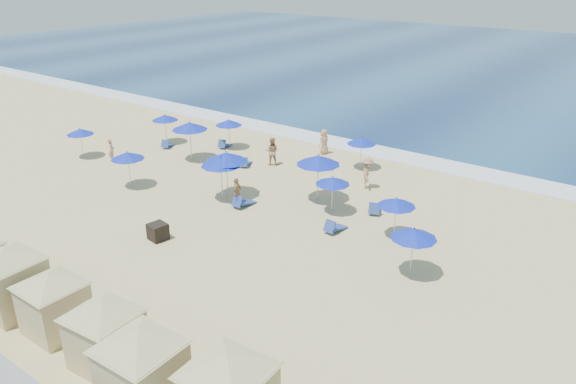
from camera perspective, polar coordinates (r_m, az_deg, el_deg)
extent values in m
plane|color=#CCBA81|center=(28.81, -8.74, -3.25)|extent=(160.00, 160.00, 0.00)
cube|color=navy|center=(76.26, 22.60, 11.61)|extent=(160.00, 80.00, 0.06)
cube|color=white|center=(40.28, 7.08, 4.53)|extent=(160.00, 2.50, 0.08)
cube|color=black|center=(27.55, -13.08, -3.94)|extent=(0.91, 0.91, 0.80)
cube|color=#CDBB8C|center=(23.89, -26.30, -8.47)|extent=(2.17, 2.17, 2.11)
cube|color=tan|center=(23.40, -26.74, -6.24)|extent=(2.28, 2.28, 0.08)
pyramid|color=tan|center=(23.17, -26.97, -5.09)|extent=(4.63, 4.63, 0.53)
cube|color=#CDBB8C|center=(22.01, -22.61, -10.85)|extent=(1.91, 1.91, 1.91)
cube|color=tan|center=(21.52, -22.99, -8.72)|extent=(2.01, 2.01, 0.08)
pyramid|color=tan|center=(21.29, -23.18, -7.62)|extent=(4.18, 4.18, 0.48)
cube|color=#CDBB8C|center=(19.84, -17.97, -14.06)|extent=(2.10, 2.10, 1.93)
cube|color=tan|center=(19.29, -18.32, -11.75)|extent=(2.20, 2.20, 0.08)
pyramid|color=tan|center=(19.03, -18.50, -10.54)|extent=(4.22, 4.22, 0.48)
cube|color=#CDBB8C|center=(18.05, -14.52, -17.54)|extent=(2.13, 2.13, 2.06)
cube|color=tan|center=(17.41, -14.86, -14.94)|extent=(2.24, 2.24, 0.08)
pyramid|color=tan|center=(17.11, -15.04, -13.57)|extent=(4.51, 4.51, 0.51)
cube|color=tan|center=(16.12, -6.15, -17.57)|extent=(2.34, 2.34, 0.08)
pyramid|color=tan|center=(15.79, -6.24, -16.13)|extent=(4.57, 4.57, 0.52)
cylinder|color=#A5A8AD|center=(41.81, -12.28, 6.05)|extent=(0.05, 0.05, 1.74)
cone|color=#1026B2|center=(41.54, -12.40, 7.40)|extent=(1.92, 1.92, 0.41)
sphere|color=#1026B2|center=(41.47, -12.43, 7.74)|extent=(0.07, 0.07, 0.07)
cylinder|color=#A5A8AD|center=(40.31, -20.19, 4.46)|extent=(0.04, 0.04, 1.64)
cone|color=#1026B2|center=(40.04, -20.37, 5.78)|extent=(1.81, 1.81, 0.39)
sphere|color=#1026B2|center=(39.98, -20.42, 6.10)|extent=(0.07, 0.07, 0.07)
cylinder|color=#A5A8AD|center=(39.93, -5.99, 5.64)|extent=(0.04, 0.04, 1.71)
cone|color=#1026B2|center=(39.64, -6.05, 7.04)|extent=(1.89, 1.89, 0.40)
sphere|color=#1026B2|center=(39.58, -6.06, 7.39)|extent=(0.07, 0.07, 0.07)
cylinder|color=#A5A8AD|center=(34.12, -15.81, 1.93)|extent=(0.05, 0.05, 1.76)
cone|color=#1026B2|center=(33.78, -15.99, 3.59)|extent=(1.95, 1.95, 0.42)
sphere|color=#1026B2|center=(33.70, -16.04, 4.00)|extent=(0.07, 0.07, 0.07)
cylinder|color=#A5A8AD|center=(37.82, -9.84, 4.79)|extent=(0.06, 0.06, 2.14)
cone|color=#1026B2|center=(37.46, -9.97, 6.63)|extent=(2.36, 2.36, 0.51)
sphere|color=#1026B2|center=(37.38, -10.00, 7.09)|extent=(0.09, 0.09, 0.09)
cylinder|color=#A5A8AD|center=(31.58, -6.20, 1.39)|extent=(0.06, 0.06, 2.15)
cone|color=#1026B2|center=(31.14, -6.29, 3.58)|extent=(2.38, 2.38, 0.51)
sphere|color=#1026B2|center=(31.04, -6.32, 4.12)|extent=(0.09, 0.09, 0.09)
cylinder|color=#A5A8AD|center=(31.29, -6.74, 1.03)|extent=(0.05, 0.05, 2.01)
cone|color=#1026B2|center=(30.88, -6.84, 3.09)|extent=(2.23, 2.23, 0.48)
sphere|color=#1026B2|center=(30.78, -6.87, 3.60)|extent=(0.08, 0.08, 0.08)
cylinder|color=#A5A8AD|center=(30.89, 3.04, 1.03)|extent=(0.06, 0.06, 2.18)
cone|color=#1026B2|center=(30.44, 3.09, 3.28)|extent=(2.41, 2.41, 0.52)
sphere|color=#1026B2|center=(30.33, 3.10, 3.85)|extent=(0.09, 0.09, 0.09)
cylinder|color=#A5A8AD|center=(29.56, 4.50, -0.60)|extent=(0.04, 0.04, 1.65)
cone|color=#1026B2|center=(29.19, 4.56, 1.16)|extent=(1.82, 1.82, 0.39)
sphere|color=#1026B2|center=(29.11, 4.58, 1.60)|extent=(0.07, 0.07, 0.07)
cylinder|color=#A5A8AD|center=(36.04, 7.40, 3.67)|extent=(0.04, 0.04, 1.69)
cone|color=#1026B2|center=(35.73, 7.48, 5.18)|extent=(1.86, 1.86, 0.40)
sphere|color=#1026B2|center=(35.66, 7.50, 5.56)|extent=(0.07, 0.07, 0.07)
cylinder|color=#A5A8AD|center=(27.35, 10.81, -2.93)|extent=(0.04, 0.04, 1.67)
cone|color=#1026B2|center=(26.95, 10.97, -1.03)|extent=(1.84, 1.84, 0.40)
sphere|color=#1026B2|center=(26.85, 11.00, -0.56)|extent=(0.07, 0.07, 0.07)
cylinder|color=#A5A8AD|center=(24.32, 12.47, -6.36)|extent=(0.05, 0.05, 1.77)
cone|color=#1026B2|center=(23.84, 12.68, -4.15)|extent=(1.96, 1.96, 0.42)
sphere|color=#1026B2|center=(23.72, 12.73, -3.60)|extent=(0.07, 0.07, 0.07)
cube|color=#274190|center=(41.03, -12.07, 4.70)|extent=(0.94, 1.26, 0.31)
cube|color=#274190|center=(40.56, -12.38, 4.81)|extent=(0.62, 0.50, 0.55)
cube|color=#274190|center=(40.36, -6.39, 4.78)|extent=(0.86, 1.30, 0.33)
cube|color=#274190|center=(39.86, -6.74, 4.90)|extent=(0.63, 0.46, 0.58)
cube|color=#274190|center=(36.60, -4.33, 2.97)|extent=(1.04, 1.37, 0.34)
cube|color=#274190|center=(36.05, -4.58, 3.07)|extent=(0.67, 0.55, 0.60)
cube|color=#274190|center=(30.61, -4.42, -1.06)|extent=(0.69, 1.35, 0.36)
cube|color=#274190|center=(30.15, -5.17, -0.92)|extent=(0.64, 0.39, 0.64)
cube|color=#274190|center=(27.86, 4.92, -3.62)|extent=(0.70, 1.29, 0.34)
cube|color=#274190|center=(27.38, 4.26, -3.51)|extent=(0.61, 0.40, 0.60)
cube|color=#274190|center=(30.14, 8.85, -1.70)|extent=(0.99, 1.35, 0.34)
cube|color=#274190|center=(29.57, 8.75, -1.67)|extent=(0.66, 0.52, 0.59)
imported|color=tan|center=(38.80, -17.50, 4.07)|extent=(0.68, 0.63, 1.56)
imported|color=tan|center=(36.38, -1.65, 4.17)|extent=(1.12, 1.05, 1.84)
imported|color=tan|center=(30.32, -5.22, -0.01)|extent=(0.72, 1.04, 1.64)
imported|color=tan|center=(32.88, 8.07, 1.90)|extent=(1.17, 1.39, 1.86)
imported|color=tan|center=(38.59, 3.69, 5.14)|extent=(0.64, 0.90, 1.74)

